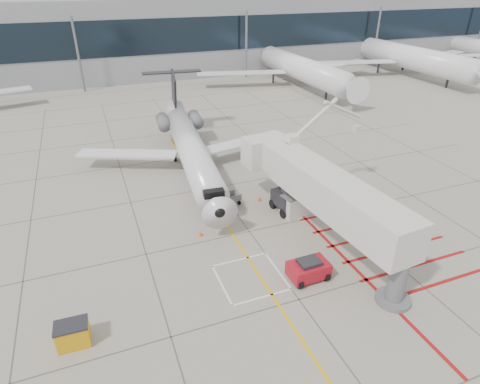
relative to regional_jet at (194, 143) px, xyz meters
name	(u,v)px	position (x,y,z in m)	size (l,w,h in m)	color
ground_plane	(271,262)	(1.37, -14.23, -3.82)	(260.00, 260.00, 0.00)	gray
regional_jet	(194,143)	(0.00, 0.00, 0.00)	(23.10, 29.13, 7.63)	silver
jet_bridge	(335,203)	(6.13, -14.17, -0.14)	(8.70, 18.37, 7.35)	silver
pushback_tug	(309,269)	(2.88, -16.66, -3.06)	(2.61, 1.63, 1.52)	#A6101E
spill_bin	(73,334)	(-11.56, -16.81, -3.09)	(1.67, 1.12, 1.45)	#CA8E0B
baggage_cart	(230,200)	(1.38, -5.85, -3.28)	(1.71, 1.08, 1.08)	#55555A
ground_power_unit	(296,205)	(5.92, -9.21, -2.90)	(2.33, 1.36, 1.84)	silver
cone_nose	(200,233)	(-2.34, -9.40, -3.58)	(0.34, 0.34, 0.47)	#F8590D
cone_side	(260,199)	(4.09, -6.07, -3.60)	(0.31, 0.31, 0.43)	#F8530D
terminal_building	(175,32)	(11.37, 55.77, 3.18)	(180.00, 28.00, 14.00)	gray
terminal_glass_band	(192,35)	(11.37, 41.72, 4.18)	(180.00, 0.10, 6.00)	black
bg_aircraft_c	(294,51)	(27.23, 31.77, 1.99)	(34.82, 38.69, 11.61)	silver
bg_aircraft_d	(403,41)	(51.32, 31.77, 2.53)	(38.07, 42.30, 12.69)	silver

